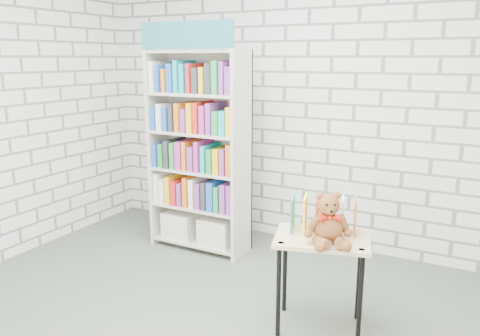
% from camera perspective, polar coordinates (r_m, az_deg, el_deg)
% --- Properties ---
extents(room_shell, '(4.52, 4.02, 2.81)m').
position_cam_1_polar(room_shell, '(2.77, -6.37, 12.38)').
color(room_shell, silver).
rests_on(room_shell, ground).
extents(bookshelf, '(0.95, 0.37, 2.13)m').
position_cam_1_polar(bookshelf, '(4.44, -5.00, 2.18)').
color(bookshelf, beige).
rests_on(bookshelf, ground).
extents(display_table, '(0.71, 0.58, 0.67)m').
position_cam_1_polar(display_table, '(3.22, 9.90, -9.82)').
color(display_table, '#D8B382').
rests_on(display_table, ground).
extents(table_books, '(0.47, 0.30, 0.26)m').
position_cam_1_polar(table_books, '(3.23, 10.15, -5.51)').
color(table_books, teal).
rests_on(table_books, display_table).
extents(teddy_bear, '(0.32, 0.31, 0.33)m').
position_cam_1_polar(teddy_bear, '(3.04, 10.72, -6.63)').
color(teddy_bear, brown).
rests_on(teddy_bear, display_table).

